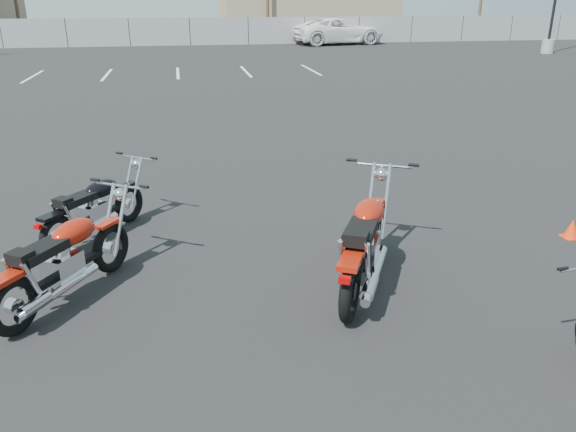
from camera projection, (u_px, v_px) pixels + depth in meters
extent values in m
plane|color=black|center=(281.00, 288.00, 6.48)|extent=(120.00, 120.00, 0.00)
torus|color=black|center=(111.00, 248.00, 6.79)|extent=(0.42, 0.58, 0.61)
cylinder|color=silver|center=(111.00, 248.00, 6.79)|extent=(0.17, 0.19, 0.16)
torus|color=black|center=(14.00, 306.00, 5.51)|extent=(0.42, 0.58, 0.61)
cylinder|color=silver|center=(14.00, 306.00, 5.51)|extent=(0.17, 0.19, 0.16)
cube|color=black|center=(67.00, 271.00, 6.14)|extent=(0.66, 0.96, 0.06)
cube|color=silver|center=(63.00, 268.00, 6.07)|extent=(0.45, 0.48, 0.31)
cylinder|color=silver|center=(60.00, 252.00, 6.00)|extent=(0.31, 0.33, 0.27)
ellipsoid|color=#A11A09|center=(74.00, 232.00, 6.15)|extent=(0.58, 0.67, 0.26)
cube|color=black|center=(41.00, 251.00, 5.74)|extent=(0.53, 0.62, 0.10)
cube|color=black|center=(20.00, 258.00, 5.50)|extent=(0.29, 0.28, 0.12)
cube|color=#A11A09|center=(6.00, 278.00, 5.37)|extent=(0.39, 0.46, 0.05)
cube|color=#A11A09|center=(108.00, 223.00, 6.67)|extent=(0.30, 0.36, 0.04)
cylinder|color=silver|center=(31.00, 278.00, 5.51)|extent=(0.14, 0.19, 0.40)
cylinder|color=silver|center=(12.00, 274.00, 5.59)|extent=(0.14, 0.19, 0.40)
cylinder|color=silver|center=(59.00, 291.00, 5.84)|extent=(0.68, 1.00, 0.13)
cylinder|color=silver|center=(35.00, 304.00, 5.55)|extent=(0.30, 0.37, 0.14)
cylinder|color=silver|center=(121.00, 220.00, 6.75)|extent=(0.26, 0.37, 0.81)
cylinder|color=silver|center=(108.00, 218.00, 6.81)|extent=(0.26, 0.37, 0.81)
sphere|color=silver|center=(120.00, 194.00, 6.82)|extent=(0.23, 0.23, 0.16)
cylinder|color=silver|center=(121.00, 186.00, 6.80)|extent=(0.62, 0.41, 0.03)
cylinder|color=black|center=(144.00, 187.00, 6.65)|extent=(0.12, 0.10, 0.04)
cylinder|color=black|center=(95.00, 180.00, 6.89)|extent=(0.12, 0.10, 0.04)
cylinder|color=black|center=(53.00, 288.00, 6.17)|extent=(0.15, 0.11, 0.31)
torus|color=black|center=(129.00, 204.00, 8.31)|extent=(0.42, 0.51, 0.56)
cylinder|color=silver|center=(129.00, 204.00, 8.31)|extent=(0.16, 0.18, 0.15)
torus|color=black|center=(58.00, 236.00, 7.18)|extent=(0.42, 0.51, 0.56)
cylinder|color=silver|center=(58.00, 236.00, 7.18)|extent=(0.16, 0.18, 0.15)
cube|color=black|center=(96.00, 216.00, 7.73)|extent=(0.66, 0.84, 0.06)
cube|color=silver|center=(93.00, 214.00, 7.67)|extent=(0.42, 0.44, 0.28)
cylinder|color=silver|center=(91.00, 202.00, 7.61)|extent=(0.29, 0.30, 0.25)
ellipsoid|color=black|center=(101.00, 189.00, 7.74)|extent=(0.55, 0.60, 0.24)
cube|color=black|center=(77.00, 200.00, 7.37)|extent=(0.50, 0.56, 0.09)
cube|color=black|center=(63.00, 202.00, 7.16)|extent=(0.27, 0.26, 0.11)
cube|color=black|center=(53.00, 216.00, 7.05)|extent=(0.37, 0.41, 0.05)
cube|color=black|center=(127.00, 185.00, 8.20)|extent=(0.29, 0.33, 0.04)
cylinder|color=silver|center=(70.00, 217.00, 7.16)|extent=(0.14, 0.17, 0.37)
cylinder|color=silver|center=(57.00, 215.00, 7.25)|extent=(0.14, 0.17, 0.37)
cylinder|color=silver|center=(89.00, 229.00, 7.45)|extent=(0.69, 0.87, 0.12)
cylinder|color=silver|center=(72.00, 236.00, 7.20)|extent=(0.29, 0.33, 0.12)
cylinder|color=silver|center=(136.00, 183.00, 8.26)|extent=(0.26, 0.32, 0.74)
cylinder|color=silver|center=(128.00, 182.00, 8.33)|extent=(0.26, 0.32, 0.74)
sphere|color=silver|center=(137.00, 164.00, 8.33)|extent=(0.21, 0.21, 0.15)
cylinder|color=silver|center=(137.00, 158.00, 8.31)|extent=(0.54, 0.41, 0.03)
cylinder|color=black|center=(154.00, 158.00, 8.15)|extent=(0.11, 0.09, 0.03)
cylinder|color=black|center=(119.00, 153.00, 8.41)|extent=(0.11, 0.09, 0.03)
cylinder|color=black|center=(85.00, 229.00, 7.77)|extent=(0.13, 0.11, 0.28)
cube|color=#990505|center=(38.00, 227.00, 6.87)|extent=(0.11, 0.10, 0.06)
torus|color=black|center=(375.00, 231.00, 7.20)|extent=(0.43, 0.66, 0.68)
cylinder|color=silver|center=(375.00, 231.00, 7.20)|extent=(0.19, 0.21, 0.18)
torus|color=black|center=(350.00, 291.00, 5.73)|extent=(0.43, 0.66, 0.68)
cylinder|color=silver|center=(350.00, 291.00, 5.73)|extent=(0.19, 0.21, 0.18)
cube|color=black|center=(364.00, 254.00, 6.45)|extent=(0.66, 1.11, 0.07)
cube|color=silver|center=(363.00, 250.00, 6.37)|extent=(0.48, 0.53, 0.34)
cylinder|color=silver|center=(364.00, 234.00, 6.30)|extent=(0.33, 0.36, 0.30)
ellipsoid|color=#A11A09|center=(369.00, 212.00, 6.47)|extent=(0.62, 0.75, 0.29)
cube|color=black|center=(360.00, 232.00, 6.00)|extent=(0.55, 0.69, 0.11)
cube|color=black|center=(356.00, 238.00, 5.73)|extent=(0.32, 0.30, 0.14)
cube|color=#A11A09|center=(351.00, 260.00, 5.58)|extent=(0.40, 0.52, 0.06)
cube|color=#A11A09|center=(376.00, 204.00, 7.07)|extent=(0.31, 0.41, 0.05)
cylinder|color=silver|center=(367.00, 260.00, 5.74)|extent=(0.15, 0.21, 0.45)
cylinder|color=silver|center=(341.00, 257.00, 5.82)|extent=(0.15, 0.21, 0.45)
cylinder|color=silver|center=(375.00, 274.00, 6.12)|extent=(0.68, 1.16, 0.15)
cylinder|color=silver|center=(370.00, 288.00, 5.79)|extent=(0.31, 0.42, 0.15)
cylinder|color=silver|center=(386.00, 201.00, 7.16)|extent=(0.26, 0.42, 0.90)
cylinder|color=silver|center=(370.00, 200.00, 7.22)|extent=(0.26, 0.42, 0.90)
sphere|color=silver|center=(381.00, 174.00, 7.24)|extent=(0.25, 0.25, 0.18)
cylinder|color=silver|center=(382.00, 165.00, 7.22)|extent=(0.72, 0.40, 0.03)
cylinder|color=black|center=(414.00, 165.00, 7.08)|extent=(0.14, 0.10, 0.04)
cylinder|color=black|center=(352.00, 160.00, 7.29)|extent=(0.14, 0.10, 0.04)
cylinder|color=black|center=(348.00, 273.00, 6.47)|extent=(0.17, 0.11, 0.34)
cube|color=#990505|center=(345.00, 280.00, 5.35)|extent=(0.13, 0.11, 0.07)
cylinder|color=black|center=(563.00, 269.00, 5.01)|extent=(0.10, 0.04, 0.03)
cone|color=#FD360D|center=(348.00, 234.00, 7.59)|extent=(0.21, 0.21, 0.26)
cube|color=#FD360D|center=(347.00, 243.00, 7.64)|extent=(0.23, 0.23, 0.01)
cone|color=#FD360D|center=(572.00, 228.00, 7.80)|extent=(0.20, 0.20, 0.26)
cube|color=#FD360D|center=(570.00, 237.00, 7.85)|extent=(0.22, 0.22, 0.01)
cylinder|color=gray|center=(548.00, 46.00, 32.90)|extent=(0.70, 0.70, 0.80)
cube|color=gray|center=(190.00, 32.00, 38.15)|extent=(80.00, 0.04, 1.80)
cylinder|color=black|center=(1.00, 34.00, 36.04)|extent=(0.06, 0.06, 1.80)
cylinder|color=black|center=(66.00, 33.00, 36.74)|extent=(0.06, 0.06, 1.80)
cylinder|color=black|center=(129.00, 32.00, 37.45)|extent=(0.06, 0.06, 1.80)
cylinder|color=black|center=(190.00, 32.00, 38.15)|extent=(0.06, 0.06, 1.80)
cylinder|color=black|center=(248.00, 31.00, 38.85)|extent=(0.06, 0.06, 1.80)
cylinder|color=black|center=(305.00, 30.00, 39.55)|extent=(0.06, 0.06, 1.80)
cylinder|color=black|center=(359.00, 30.00, 40.26)|extent=(0.06, 0.06, 1.80)
cylinder|color=black|center=(411.00, 29.00, 40.96)|extent=(0.06, 0.06, 1.80)
cylinder|color=black|center=(462.00, 29.00, 41.66)|extent=(0.06, 0.06, 1.80)
cylinder|color=black|center=(511.00, 28.00, 42.36)|extent=(0.06, 0.06, 1.80)
cylinder|color=black|center=(559.00, 27.00, 43.07)|extent=(0.06, 0.06, 1.80)
cube|color=#9A8463|center=(305.00, 14.00, 47.84)|extent=(14.00, 9.00, 3.40)
cube|color=silver|center=(33.00, 76.00, 23.54)|extent=(0.12, 4.00, 0.01)
cube|color=silver|center=(107.00, 75.00, 24.06)|extent=(0.12, 4.00, 0.01)
cube|color=silver|center=(178.00, 73.00, 24.59)|extent=(0.12, 4.00, 0.01)
cube|color=silver|center=(246.00, 71.00, 25.12)|extent=(0.12, 4.00, 0.01)
cube|color=silver|center=(311.00, 70.00, 25.64)|extent=(0.12, 4.00, 0.01)
imported|color=white|center=(339.00, 23.00, 38.77)|extent=(4.14, 7.71, 2.78)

